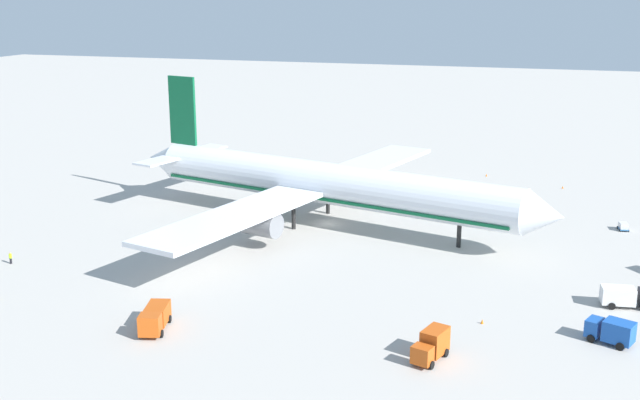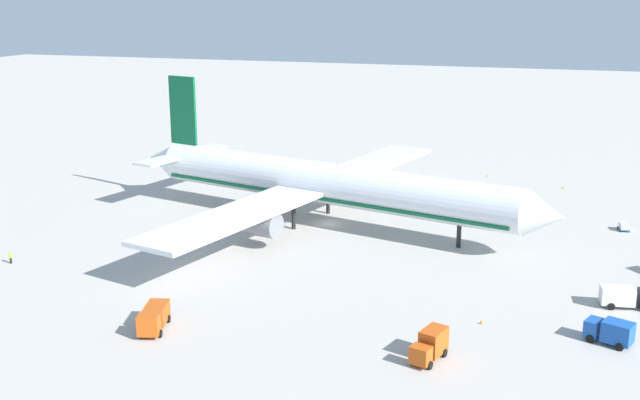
# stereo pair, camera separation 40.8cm
# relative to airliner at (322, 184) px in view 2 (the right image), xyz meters

# --- Properties ---
(ground_plane) EXTENTS (600.00, 600.00, 0.00)m
(ground_plane) POSITION_rel_airliner_xyz_m (1.24, -0.22, -6.86)
(ground_plane) COLOR #ADA8A0
(airliner) EXTENTS (78.84, 78.24, 23.12)m
(airliner) POSITION_rel_airliner_xyz_m (0.00, 0.00, 0.00)
(airliner) COLOR silver
(airliner) RESTS_ON ground
(service_truck_1) EXTENTS (4.07, 6.82, 2.81)m
(service_truck_1) POSITION_rel_airliner_xyz_m (-5.11, -46.96, -5.34)
(service_truck_1) COLOR #BF4C14
(service_truck_1) RESTS_ON ground
(service_truck_2) EXTENTS (3.49, 5.75, 3.21)m
(service_truck_2) POSITION_rel_airliner_xyz_m (26.63, -44.51, -5.18)
(service_truck_2) COLOR #BF4C14
(service_truck_2) RESTS_ON ground
(service_truck_3) EXTENTS (5.55, 4.01, 2.77)m
(service_truck_3) POSITION_rel_airliner_xyz_m (44.97, -34.44, -5.35)
(service_truck_3) COLOR #194CA5
(service_truck_3) RESTS_ON ground
(service_truck_4) EXTENTS (6.73, 3.36, 2.53)m
(service_truck_4) POSITION_rel_airliner_xyz_m (47.22, -22.92, -5.42)
(service_truck_4) COLOR black
(service_truck_4) RESTS_ON ground
(baggage_cart_0) EXTENTS (1.88, 2.98, 1.27)m
(baggage_cart_0) POSITION_rel_airliner_xyz_m (48.59, 11.35, -6.16)
(baggage_cart_0) COLOR #26598C
(baggage_cart_0) RESTS_ON ground
(ground_worker_1) EXTENTS (0.56, 0.56, 1.73)m
(ground_worker_1) POSITION_rel_airliner_xyz_m (-36.40, -33.35, -5.98)
(ground_worker_1) COLOR black
(ground_worker_1) RESTS_ON ground
(traffic_cone_0) EXTENTS (0.36, 0.36, 0.55)m
(traffic_cone_0) POSITION_rel_airliner_xyz_m (38.60, 37.71, -6.59)
(traffic_cone_0) COLOR orange
(traffic_cone_0) RESTS_ON ground
(traffic_cone_1) EXTENTS (0.36, 0.36, 0.55)m
(traffic_cone_1) POSITION_rel_airliner_xyz_m (-32.35, 26.29, -6.59)
(traffic_cone_1) COLOR orange
(traffic_cone_1) RESTS_ON ground
(traffic_cone_2) EXTENTS (0.36, 0.36, 0.55)m
(traffic_cone_2) POSITION_rel_airliner_xyz_m (30.76, -33.53, -6.59)
(traffic_cone_2) COLOR orange
(traffic_cone_2) RESTS_ON ground
(traffic_cone_3) EXTENTS (0.36, 0.36, 0.55)m
(traffic_cone_3) POSITION_rel_airliner_xyz_m (22.89, 43.71, -6.59)
(traffic_cone_3) COLOR orange
(traffic_cone_3) RESTS_ON ground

